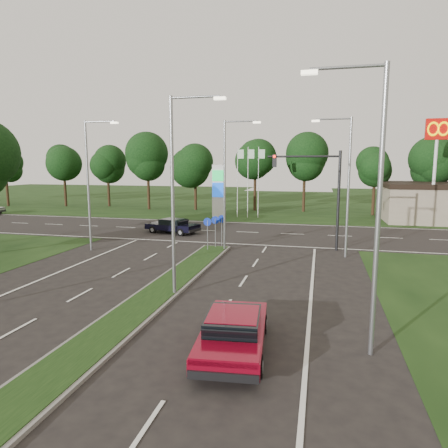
# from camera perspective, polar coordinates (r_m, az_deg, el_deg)

# --- Properties ---
(ground) EXTENTS (160.00, 160.00, 0.00)m
(ground) POSITION_cam_1_polar(r_m,az_deg,el_deg) (14.39, -19.05, -16.85)
(ground) COLOR black
(ground) RESTS_ON ground
(verge_far) EXTENTS (160.00, 50.00, 0.02)m
(verge_far) POSITION_cam_1_polar(r_m,az_deg,el_deg) (66.53, 7.28, 3.23)
(verge_far) COLOR black
(verge_far) RESTS_ON ground
(cross_road) EXTENTS (160.00, 12.00, 0.02)m
(cross_road) POSITION_cam_1_polar(r_m,az_deg,el_deg) (36.11, 1.81, -1.13)
(cross_road) COLOR black
(cross_road) RESTS_ON ground
(median_kerb) EXTENTS (2.00, 26.00, 0.12)m
(median_kerb) POSITION_cam_1_polar(r_m,az_deg,el_deg) (17.58, -11.92, -11.60)
(median_kerb) COLOR slate
(median_kerb) RESTS_ON ground
(streetlight_median_near) EXTENTS (2.53, 0.22, 9.00)m
(streetlight_median_near) POSITION_cam_1_polar(r_m,az_deg,el_deg) (18.00, -6.77, 5.36)
(streetlight_median_near) COLOR gray
(streetlight_median_near) RESTS_ON ground
(streetlight_median_far) EXTENTS (2.53, 0.22, 9.00)m
(streetlight_median_far) POSITION_cam_1_polar(r_m,az_deg,el_deg) (27.59, 0.49, 6.50)
(streetlight_median_far) COLOR gray
(streetlight_median_far) RESTS_ON ground
(streetlight_left_far) EXTENTS (2.53, 0.22, 9.00)m
(streetlight_left_far) POSITION_cam_1_polar(r_m,az_deg,el_deg) (29.34, -18.55, 6.18)
(streetlight_left_far) COLOR gray
(streetlight_left_far) RESTS_ON ground
(streetlight_right_far) EXTENTS (2.53, 0.22, 9.00)m
(streetlight_right_far) POSITION_cam_1_polar(r_m,az_deg,el_deg) (26.92, 16.97, 6.08)
(streetlight_right_far) COLOR gray
(streetlight_right_far) RESTS_ON ground
(streetlight_right_near) EXTENTS (2.53, 0.22, 9.00)m
(streetlight_right_near) POSITION_cam_1_polar(r_m,az_deg,el_deg) (12.99, 20.45, 3.68)
(streetlight_right_near) COLOR gray
(streetlight_right_near) RESTS_ON ground
(traffic_signal) EXTENTS (5.10, 0.42, 7.00)m
(traffic_signal) POSITION_cam_1_polar(r_m,az_deg,el_deg) (28.89, 13.51, 5.51)
(traffic_signal) COLOR black
(traffic_signal) RESTS_ON ground
(median_signs) EXTENTS (1.16, 1.76, 2.38)m
(median_signs) POSITION_cam_1_polar(r_m,az_deg,el_deg) (28.54, -1.30, -0.23)
(median_signs) COLOR gray
(median_signs) RESTS_ON ground
(gas_pylon) EXTENTS (5.80, 1.26, 8.00)m
(gas_pylon) POSITION_cam_1_polar(r_m,az_deg,el_deg) (45.36, -0.53, 4.91)
(gas_pylon) COLOR silver
(gas_pylon) RESTS_ON ground
(mcdonalds_sign) EXTENTS (2.20, 0.47, 10.40)m
(mcdonalds_sign) POSITION_cam_1_polar(r_m,az_deg,el_deg) (44.20, 28.11, 10.04)
(mcdonalds_sign) COLOR silver
(mcdonalds_sign) RESTS_ON ground
(treeline_far) EXTENTS (6.00, 6.00, 9.90)m
(treeline_far) POSITION_cam_1_polar(r_m,az_deg,el_deg) (51.30, 5.64, 9.35)
(treeline_far) COLOR black
(treeline_far) RESTS_ON ground
(red_sedan) EXTENTS (2.44, 5.01, 1.33)m
(red_sedan) POSITION_cam_1_polar(r_m,az_deg,el_deg) (13.38, 1.36, -15.00)
(red_sedan) COLOR maroon
(red_sedan) RESTS_ON ground
(navy_sedan) EXTENTS (5.04, 3.10, 1.29)m
(navy_sedan) POSITION_cam_1_polar(r_m,az_deg,el_deg) (35.55, -7.34, -0.22)
(navy_sedan) COLOR black
(navy_sedan) RESTS_ON ground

